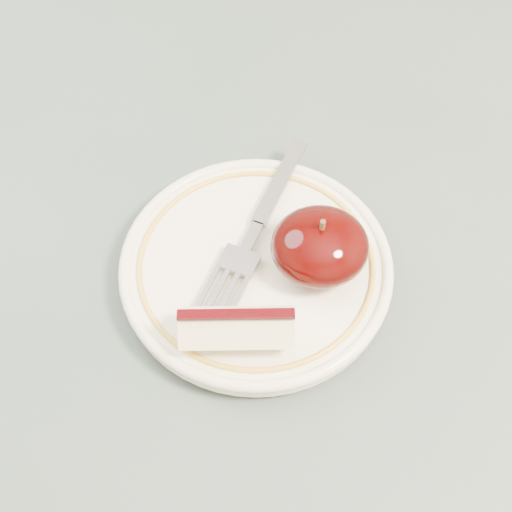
{
  "coord_description": "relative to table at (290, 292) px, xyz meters",
  "views": [
    {
      "loc": [
        -0.07,
        -0.32,
        1.21
      ],
      "look_at": [
        -0.03,
        -0.03,
        0.78
      ],
      "focal_mm": 50.0,
      "sensor_mm": 36.0,
      "label": 1
    }
  ],
  "objects": [
    {
      "name": "apple_wedge",
      "position": [
        -0.06,
        -0.09,
        0.12
      ],
      "size": [
        0.08,
        0.04,
        0.04
      ],
      "rotation": [
        0.0,
        0.0,
        -0.11
      ],
      "color": "beige",
      "rests_on": "plate"
    },
    {
      "name": "table",
      "position": [
        0.0,
        0.0,
        0.0
      ],
      "size": [
        0.9,
        0.9,
        0.75
      ],
      "color": "brown",
      "rests_on": "ground"
    },
    {
      "name": "apple_half",
      "position": [
        0.01,
        -0.04,
        0.13
      ],
      "size": [
        0.07,
        0.07,
        0.05
      ],
      "color": "black",
      "rests_on": "plate"
    },
    {
      "name": "plate",
      "position": [
        -0.03,
        -0.03,
        0.1
      ],
      "size": [
        0.2,
        0.2,
        0.02
      ],
      "color": "beige",
      "rests_on": "table"
    },
    {
      "name": "fork",
      "position": [
        -0.03,
        -0.0,
        0.11
      ],
      "size": [
        0.1,
        0.16,
        0.0
      ],
      "rotation": [
        0.0,
        0.0,
        1.05
      ],
      "color": "#979A9F",
      "rests_on": "plate"
    }
  ]
}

